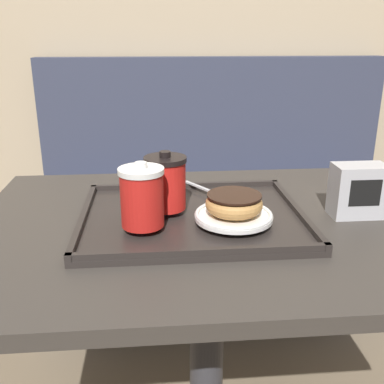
{
  "coord_description": "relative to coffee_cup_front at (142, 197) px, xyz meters",
  "views": [
    {
      "loc": [
        -0.11,
        -0.87,
        1.09
      ],
      "look_at": [
        -0.03,
        0.0,
        0.78
      ],
      "focal_mm": 42.0,
      "sensor_mm": 36.0,
      "label": 1
    }
  ],
  "objects": [
    {
      "name": "cafe_table",
      "position": [
        0.14,
        0.07,
        -0.24
      ],
      "size": [
        0.99,
        0.71,
        0.72
      ],
      "color": "#38332D",
      "rests_on": "ground_plane"
    },
    {
      "name": "booth_bench",
      "position": [
        0.28,
        0.94,
        -0.48
      ],
      "size": [
        1.43,
        0.44,
        1.0
      ],
      "color": "#33384C",
      "rests_on": "ground_plane"
    },
    {
      "name": "wall_behind",
      "position": [
        0.14,
        1.17,
        0.4
      ],
      "size": [
        8.0,
        0.05,
        2.4
      ],
      "color": "tan",
      "rests_on": "ground_plane"
    },
    {
      "name": "coffee_cup_front",
      "position": [
        0.0,
        0.0,
        0.0
      ],
      "size": [
        0.09,
        0.09,
        0.13
      ],
      "color": "red",
      "rests_on": "serving_tray"
    },
    {
      "name": "serving_tray",
      "position": [
        0.1,
        0.07,
        -0.07
      ],
      "size": [
        0.46,
        0.37,
        0.02
      ],
      "color": "#282321",
      "rests_on": "cafe_table"
    },
    {
      "name": "spoon",
      "position": [
        0.17,
        0.16,
        -0.05
      ],
      "size": [
        0.1,
        0.14,
        0.01
      ],
      "rotation": [
        0.0,
        0.0,
        5.3
      ],
      "color": "silver",
      "rests_on": "serving_tray"
    },
    {
      "name": "plate_with_chocolate_donut",
      "position": [
        0.18,
        0.02,
        -0.05
      ],
      "size": [
        0.16,
        0.16,
        0.01
      ],
      "color": "white",
      "rests_on": "serving_tray"
    },
    {
      "name": "napkin_dispenser",
      "position": [
        0.46,
        0.07,
        -0.03
      ],
      "size": [
        0.11,
        0.07,
        0.11
      ],
      "color": "#B7B7BC",
      "rests_on": "cafe_table"
    },
    {
      "name": "donut_chocolate_glazed",
      "position": [
        0.18,
        0.02,
        -0.03
      ],
      "size": [
        0.11,
        0.11,
        0.04
      ],
      "color": "tan",
      "rests_on": "plate_with_chocolate_donut"
    },
    {
      "name": "coffee_cup_rear",
      "position": [
        0.05,
        0.09,
        -0.0
      ],
      "size": [
        0.09,
        0.09,
        0.12
      ],
      "color": "red",
      "rests_on": "serving_tray"
    }
  ]
}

